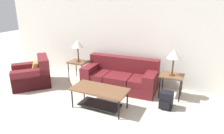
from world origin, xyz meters
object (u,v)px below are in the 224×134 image
coffee_table (100,94)px  table_lamp_right (174,54)px  side_table_right (172,77)px  side_table_left (79,63)px  armchair (33,75)px  backpack (166,100)px  table_lamp_left (78,44)px  couch (120,77)px

coffee_table → table_lamp_right: 1.97m
side_table_right → coffee_table: bearing=-137.5°
side_table_left → side_table_right: bearing=0.0°
coffee_table → side_table_right: 1.83m
side_table_right → armchair: bearing=-166.8°
side_table_right → backpack: side_table_right is taller
table_lamp_left → backpack: table_lamp_left is taller
couch → table_lamp_right: (1.36, 0.00, 0.81)m
couch → side_table_right: bearing=0.2°
table_lamp_left → table_lamp_right: (2.71, 0.00, 0.00)m
side_table_left → table_lamp_right: size_ratio=0.90×
side_table_right → table_lamp_right: bearing=-45.0°
couch → armchair: (-2.34, -0.86, -0.01)m
couch → side_table_right: (1.36, 0.00, 0.23)m
armchair → side_table_right: bearing=13.2°
armchair → side_table_left: bearing=41.4°
table_lamp_left → table_lamp_right: bearing=0.0°
side_table_right → table_lamp_left: (-2.71, -0.00, 0.58)m
armchair → coffee_table: size_ratio=1.09×
side_table_left → coffee_table: bearing=-42.0°
table_lamp_right → coffee_table: bearing=-137.5°
coffee_table → table_lamp_left: table_lamp_left is taller
side_table_right → backpack: bearing=-89.3°
side_table_right → table_lamp_left: size_ratio=0.90×
backpack → side_table_right: bearing=90.7°
couch → backpack: bearing=-23.8°
armchair → table_lamp_left: bearing=41.4°
coffee_table → side_table_left: 1.85m
coffee_table → side_table_left: size_ratio=2.15×
side_table_left → side_table_right: (2.71, 0.00, 0.00)m
couch → backpack: 1.50m
coffee_table → backpack: coffee_table is taller
coffee_table → table_lamp_left: bearing=138.0°
armchair → coffee_table: armchair is taller
couch → side_table_right: 1.38m
coffee_table → side_table_right: side_table_right is taller
table_lamp_right → backpack: bearing=-89.3°
side_table_right → backpack: size_ratio=1.50×
armchair → table_lamp_left: (0.99, 0.87, 0.82)m
side_table_left → side_table_right: 2.71m
couch → table_lamp_left: bearing=179.8°
backpack → table_lamp_left: bearing=167.4°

